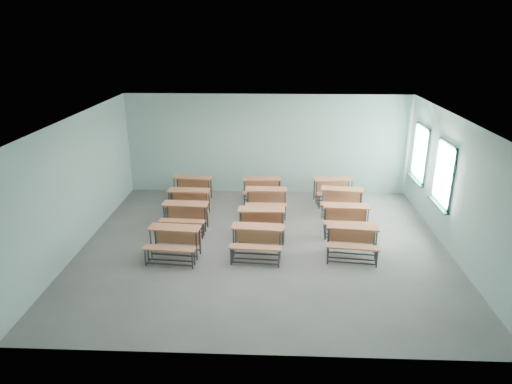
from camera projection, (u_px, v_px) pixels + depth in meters
room at (268, 185)px, 10.85m from camera, size 9.04×8.04×3.24m
desk_unit_r0c0 at (174, 239)px, 10.63m from camera, size 1.26×0.90×0.75m
desk_unit_r0c1 at (257, 237)px, 10.68m from camera, size 1.25×0.88×0.75m
desk_unit_r0c2 at (352, 237)px, 10.70m from camera, size 1.28×0.93×0.75m
desk_unit_r1c0 at (185, 213)px, 12.07m from camera, size 1.23×0.85×0.75m
desk_unit_r1c1 at (262, 219)px, 11.70m from camera, size 1.21×0.83×0.75m
desk_unit_r1c2 at (346, 215)px, 11.93m from camera, size 1.24×0.87×0.75m
desk_unit_r2c0 at (188, 199)px, 13.06m from camera, size 1.22×0.84×0.75m
desk_unit_r2c1 at (266, 198)px, 13.15m from camera, size 1.20×0.81×0.75m
desk_unit_r2c2 at (342, 198)px, 13.15m from camera, size 1.28×0.94×0.75m
desk_unit_r3c0 at (192, 185)px, 14.18m from camera, size 1.26×0.90×0.75m
desk_unit_r3c1 at (262, 187)px, 14.06m from camera, size 1.25×0.89×0.75m
desk_unit_r3c2 at (334, 187)px, 14.02m from camera, size 1.29×0.95×0.75m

